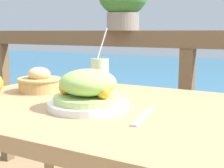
# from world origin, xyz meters

# --- Properties ---
(patio_table) EXTENTS (1.16, 0.73, 0.75)m
(patio_table) POSITION_xyz_m (0.00, 0.00, 0.64)
(patio_table) COLOR tan
(patio_table) RESTS_ON ground_plane
(railing_fence) EXTENTS (2.80, 0.08, 0.98)m
(railing_fence) POSITION_xyz_m (0.00, 0.78, 0.74)
(railing_fence) COLOR brown
(railing_fence) RESTS_ON ground_plane
(salad_plate) EXTENTS (0.24, 0.24, 0.12)m
(salad_plate) POSITION_xyz_m (-0.06, -0.07, 0.80)
(salad_plate) COLOR white
(salad_plate) RESTS_ON patio_table
(drink_glass) EXTENTS (0.07, 0.07, 0.24)m
(drink_glass) POSITION_xyz_m (-0.20, 0.22, 0.81)
(drink_glass) COLOR beige
(drink_glass) RESTS_ON patio_table
(bread_basket) EXTENTS (0.16, 0.16, 0.09)m
(bread_basket) POSITION_xyz_m (-0.37, 0.06, 0.78)
(bread_basket) COLOR tan
(bread_basket) RESTS_ON patio_table
(fork) EXTENTS (0.04, 0.18, 0.00)m
(fork) POSITION_xyz_m (0.12, -0.08, 0.75)
(fork) COLOR silver
(fork) RESTS_ON patio_table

